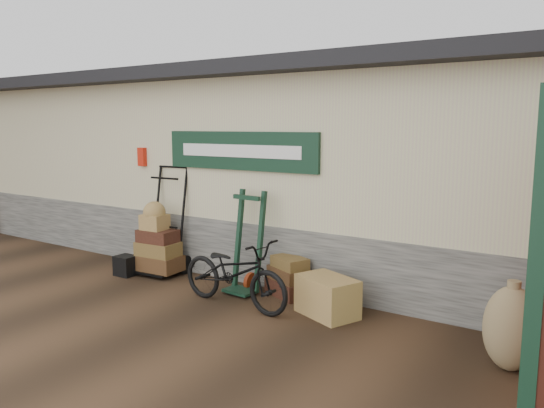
# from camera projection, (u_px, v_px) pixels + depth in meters

# --- Properties ---
(ground) EXTENTS (80.00, 80.00, 0.00)m
(ground) POSITION_uv_depth(u_px,v_px,m) (214.00, 304.00, 6.91)
(ground) COLOR black
(ground) RESTS_ON ground
(station_building) EXTENTS (14.40, 4.10, 3.20)m
(station_building) POSITION_uv_depth(u_px,v_px,m) (317.00, 167.00, 8.93)
(station_building) COLOR #4C4C47
(station_building) RESTS_ON ground
(porter_trolley) EXTENTS (0.90, 0.70, 1.71)m
(porter_trolley) POSITION_uv_depth(u_px,v_px,m) (166.00, 219.00, 8.31)
(porter_trolley) COLOR black
(porter_trolley) RESTS_ON ground
(green_barrow) EXTENTS (0.55, 0.48, 1.42)m
(green_barrow) POSITION_uv_depth(u_px,v_px,m) (247.00, 242.00, 7.33)
(green_barrow) COLOR black
(green_barrow) RESTS_ON ground
(suitcase_stack) EXTENTS (0.73, 0.62, 0.55)m
(suitcase_stack) POSITION_uv_depth(u_px,v_px,m) (289.00, 276.00, 7.23)
(suitcase_stack) COLOR #321A10
(suitcase_stack) RESTS_ON ground
(wicker_hamper) EXTENTS (0.86, 0.72, 0.48)m
(wicker_hamper) POSITION_uv_depth(u_px,v_px,m) (327.00, 296.00, 6.48)
(wicker_hamper) COLOR brown
(wicker_hamper) RESTS_ON ground
(black_trunk) EXTENTS (0.31, 0.27, 0.31)m
(black_trunk) POSITION_uv_depth(u_px,v_px,m) (126.00, 266.00, 8.23)
(black_trunk) COLOR black
(black_trunk) RESTS_ON ground
(bicycle) EXTENTS (0.73, 1.76, 1.00)m
(bicycle) POSITION_uv_depth(u_px,v_px,m) (234.00, 269.00, 6.77)
(bicycle) COLOR black
(bicycle) RESTS_ON ground
(burlap_sack_left) EXTENTS (0.53, 0.45, 0.83)m
(burlap_sack_left) POSITION_uv_depth(u_px,v_px,m) (511.00, 329.00, 5.00)
(burlap_sack_left) COLOR brown
(burlap_sack_left) RESTS_ON ground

